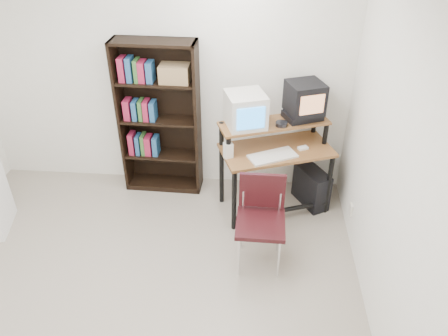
# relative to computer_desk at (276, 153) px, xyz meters

# --- Properties ---
(floor) EXTENTS (4.00, 4.00, 0.01)m
(floor) POSITION_rel_computer_desk_xyz_m (-1.23, -1.54, -0.68)
(floor) COLOR #A29787
(floor) RESTS_ON ground
(back_wall) EXTENTS (4.00, 0.01, 2.60)m
(back_wall) POSITION_rel_computer_desk_xyz_m (-1.23, 0.46, 0.62)
(back_wall) COLOR white
(back_wall) RESTS_ON floor
(right_wall) EXTENTS (0.01, 4.00, 2.60)m
(right_wall) POSITION_rel_computer_desk_xyz_m (0.77, -1.54, 0.62)
(right_wall) COLOR white
(right_wall) RESTS_ON floor
(computer_desk) EXTENTS (1.23, 0.90, 0.98)m
(computer_desk) POSITION_rel_computer_desk_xyz_m (0.00, 0.00, 0.00)
(computer_desk) COLOR brown
(computer_desk) RESTS_ON floor
(crt_monitor) EXTENTS (0.46, 0.46, 0.34)m
(crt_monitor) POSITION_rel_computer_desk_xyz_m (-0.32, 0.00, 0.46)
(crt_monitor) COLOR silver
(crt_monitor) RESTS_ON computer_desk
(vcr) EXTENTS (0.43, 0.38, 0.08)m
(vcr) POSITION_rel_computer_desk_xyz_m (0.25, 0.20, 0.33)
(vcr) COLOR black
(vcr) RESTS_ON computer_desk
(crt_tv) EXTENTS (0.43, 0.42, 0.32)m
(crt_tv) POSITION_rel_computer_desk_xyz_m (0.26, 0.19, 0.53)
(crt_tv) COLOR black
(crt_tv) RESTS_ON vcr
(cd_spindle) EXTENTS (0.16, 0.16, 0.05)m
(cd_spindle) POSITION_rel_computer_desk_xyz_m (0.04, 0.02, 0.32)
(cd_spindle) COLOR #26262B
(cd_spindle) RESTS_ON computer_desk
(keyboard) EXTENTS (0.51, 0.40, 0.03)m
(keyboard) POSITION_rel_computer_desk_xyz_m (-0.04, -0.18, 0.06)
(keyboard) COLOR silver
(keyboard) RESTS_ON computer_desk
(mousepad) EXTENTS (0.25, 0.22, 0.01)m
(mousepad) POSITION_rel_computer_desk_xyz_m (0.29, 0.01, 0.05)
(mousepad) COLOR black
(mousepad) RESTS_ON computer_desk
(mouse) EXTENTS (0.12, 0.10, 0.03)m
(mouse) POSITION_rel_computer_desk_xyz_m (0.27, 0.00, 0.06)
(mouse) COLOR white
(mouse) RESTS_ON mousepad
(desk_speaker) EXTENTS (0.11, 0.10, 0.17)m
(desk_speaker) POSITION_rel_computer_desk_xyz_m (-0.47, -0.21, 0.13)
(desk_speaker) COLOR silver
(desk_speaker) RESTS_ON computer_desk
(pc_tower) EXTENTS (0.39, 0.49, 0.42)m
(pc_tower) POSITION_rel_computer_desk_xyz_m (0.42, 0.09, -0.47)
(pc_tower) COLOR black
(pc_tower) RESTS_ON floor
(school_chair) EXTENTS (0.44, 0.44, 0.86)m
(school_chair) POSITION_rel_computer_desk_xyz_m (-0.13, -0.80, -0.14)
(school_chair) COLOR black
(school_chair) RESTS_ON floor
(bookshelf) EXTENTS (0.87, 0.31, 1.72)m
(bookshelf) POSITION_rel_computer_desk_xyz_m (-1.25, 0.31, 0.21)
(bookshelf) COLOR black
(bookshelf) RESTS_ON floor
(wall_outlet) EXTENTS (0.02, 0.08, 0.12)m
(wall_outlet) POSITION_rel_computer_desk_xyz_m (0.76, -0.39, -0.38)
(wall_outlet) COLOR beige
(wall_outlet) RESTS_ON right_wall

